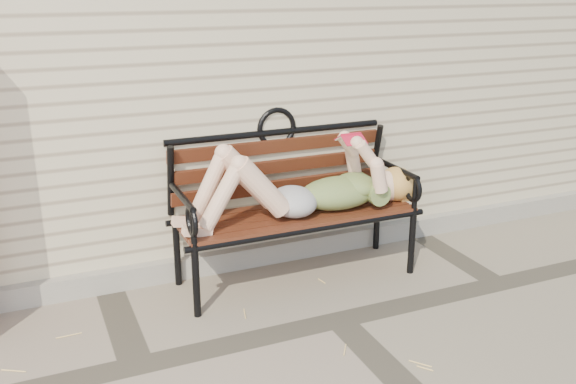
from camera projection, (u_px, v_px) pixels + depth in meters
name	position (u px, v px, depth m)	size (l,w,h in m)	color
ground	(339.00, 320.00, 3.99)	(80.00, 80.00, 0.00)	#766C5B
house_wall	(197.00, 35.00, 6.12)	(8.00, 4.00, 3.00)	beige
foundation_strip	(279.00, 251.00, 4.81)	(8.00, 0.10, 0.15)	gray
garden_bench	(290.00, 186.00, 4.43)	(1.79, 0.71, 1.16)	black
reading_woman	(301.00, 187.00, 4.30)	(1.69, 0.38, 0.53)	#0A404B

